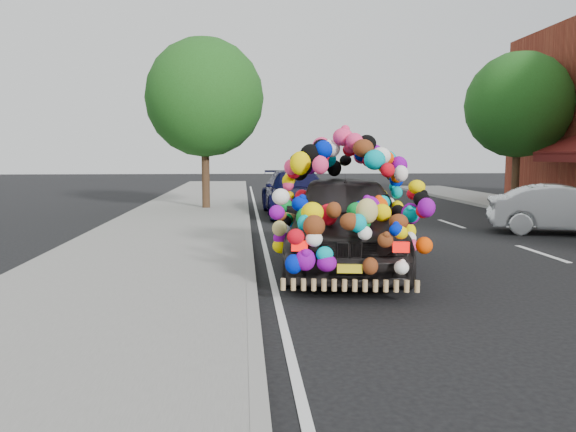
% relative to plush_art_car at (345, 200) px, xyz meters
% --- Properties ---
extents(ground, '(100.00, 100.00, 0.00)m').
position_rel_plush_art_car_xyz_m(ground, '(0.66, 1.02, -1.21)').
color(ground, black).
rests_on(ground, ground).
extents(sidewalk, '(4.00, 60.00, 0.12)m').
position_rel_plush_art_car_xyz_m(sidewalk, '(-3.64, 1.02, -1.15)').
color(sidewalk, gray).
rests_on(sidewalk, ground).
extents(kerb, '(0.15, 60.00, 0.13)m').
position_rel_plush_art_car_xyz_m(kerb, '(-1.69, 1.02, -1.14)').
color(kerb, gray).
rests_on(kerb, ground).
extents(lane_markings, '(6.00, 50.00, 0.01)m').
position_rel_plush_art_car_xyz_m(lane_markings, '(4.26, 1.02, -1.20)').
color(lane_markings, silver).
rests_on(lane_markings, ground).
extents(tree_near_sidewalk, '(4.20, 4.20, 6.13)m').
position_rel_plush_art_car_xyz_m(tree_near_sidewalk, '(-3.14, 10.52, 2.81)').
color(tree_near_sidewalk, '#332114').
rests_on(tree_near_sidewalk, ground).
extents(tree_far_b, '(4.00, 4.00, 5.90)m').
position_rel_plush_art_car_xyz_m(tree_far_b, '(8.66, 11.02, 2.68)').
color(tree_far_b, '#332114').
rests_on(tree_far_b, ground).
extents(plush_art_car, '(3.10, 5.45, 2.34)m').
position_rel_plush_art_car_xyz_m(plush_art_car, '(0.00, 0.00, 0.00)').
color(plush_art_car, black).
rests_on(plush_art_car, ground).
extents(navy_sedan, '(2.23, 5.22, 1.50)m').
position_rel_plush_art_car_xyz_m(navy_sedan, '(-0.05, 8.79, -0.46)').
color(navy_sedan, black).
rests_on(navy_sedan, ground).
extents(silver_hatchback, '(4.04, 2.56, 1.26)m').
position_rel_plush_art_car_xyz_m(silver_hatchback, '(6.41, 3.75, -0.58)').
color(silver_hatchback, '#B9BCC1').
rests_on(silver_hatchback, ground).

